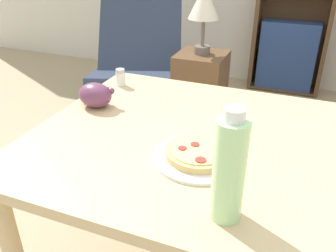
% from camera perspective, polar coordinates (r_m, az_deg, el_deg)
% --- Properties ---
extents(dining_table, '(1.24, 0.90, 0.74)m').
position_cam_1_polar(dining_table, '(1.17, 8.94, -6.60)').
color(dining_table, '#D1B27F').
rests_on(dining_table, ground_plane).
extents(pizza_on_plate, '(0.26, 0.26, 0.04)m').
position_cam_1_polar(pizza_on_plate, '(1.03, 4.73, -4.48)').
color(pizza_on_plate, white).
rests_on(pizza_on_plate, dining_table).
extents(grape_bunch, '(0.14, 0.10, 0.09)m').
position_cam_1_polar(grape_bunch, '(1.35, -11.53, 4.88)').
color(grape_bunch, '#6B3856').
rests_on(grape_bunch, dining_table).
extents(drink_bottle, '(0.07, 0.07, 0.27)m').
position_cam_1_polar(drink_bottle, '(0.77, 9.77, -6.88)').
color(drink_bottle, '#B7EAA3').
rests_on(drink_bottle, dining_table).
extents(salt_shaker, '(0.04, 0.04, 0.07)m').
position_cam_1_polar(salt_shaker, '(1.54, -7.61, 7.72)').
color(salt_shaker, white).
rests_on(salt_shaker, dining_table).
extents(lounge_chair_near, '(0.85, 0.94, 0.88)m').
position_cam_1_polar(lounge_chair_near, '(2.90, -4.71, 7.42)').
color(lounge_chair_near, black).
rests_on(lounge_chair_near, ground_plane).
extents(bookshelf, '(0.64, 0.26, 1.74)m').
position_cam_1_polar(bookshelf, '(3.43, 19.80, 18.06)').
color(bookshelf, brown).
rests_on(bookshelf, ground_plane).
extents(side_table, '(0.34, 0.34, 0.58)m').
position_cam_1_polar(side_table, '(2.64, 5.18, 5.38)').
color(side_table, brown).
rests_on(side_table, ground_plane).
extents(table_lamp, '(0.21, 0.21, 0.46)m').
position_cam_1_polar(table_lamp, '(2.46, 5.82, 18.75)').
color(table_lamp, '#665B51').
rests_on(table_lamp, side_table).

